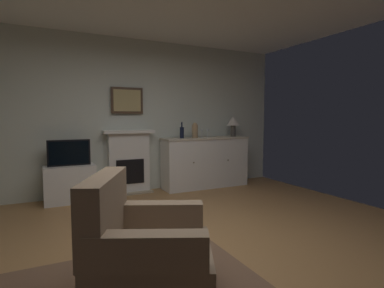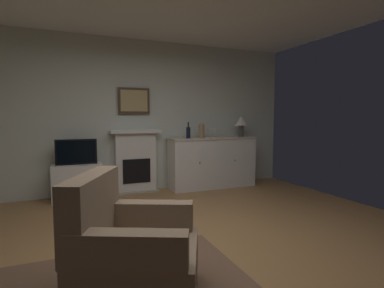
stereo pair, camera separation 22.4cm
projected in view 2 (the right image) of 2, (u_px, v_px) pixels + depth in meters
name	position (u px, v px, depth m)	size (l,w,h in m)	color
ground_plane	(191.00, 258.00, 2.92)	(6.14, 5.60, 0.10)	#9E7042
wall_rear	(132.00, 116.00, 5.34)	(6.14, 0.06, 2.69)	silver
fireplace_unit	(136.00, 161.00, 5.31)	(0.87, 0.30, 1.10)	white
framed_picture	(134.00, 101.00, 5.26)	(0.55, 0.04, 0.45)	#473323
sideboard_cabinet	(212.00, 162.00, 5.70)	(1.67, 0.49, 0.95)	white
table_lamp	(241.00, 122.00, 5.87)	(0.26, 0.26, 0.40)	#4C4742
wine_bottle	(188.00, 132.00, 5.44)	(0.08, 0.08, 0.29)	black
wine_glass_left	(209.00, 131.00, 5.61)	(0.07, 0.07, 0.16)	silver
wine_glass_center	(215.00, 131.00, 5.62)	(0.07, 0.07, 0.16)	silver
vase_decorative	(202.00, 130.00, 5.50)	(0.11, 0.11, 0.28)	#9E7F5B
tv_cabinet	(77.00, 182.00, 4.80)	(0.75, 0.42, 0.58)	white
tv_set	(76.00, 152.00, 4.74)	(0.62, 0.07, 0.40)	black
armchair	(130.00, 250.00, 2.11)	(1.05, 1.03, 0.92)	#8C7259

